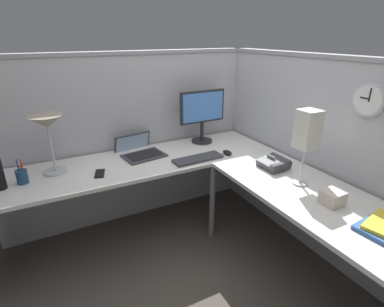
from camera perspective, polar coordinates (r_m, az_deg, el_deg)
name	(u,v)px	position (r m, az deg, el deg)	size (l,w,h in m)	color
ground_plane	(205,251)	(2.67, 2.46, -18.05)	(6.80, 6.80, 0.00)	#4C443D
cubicle_wall_back	(126,139)	(2.87, -12.40, 2.64)	(2.57, 0.12, 1.58)	#B2B2B7
cubicle_wall_right	(317,157)	(2.60, 22.69, -0.66)	(0.12, 2.37, 1.58)	#B2B2B7
desk	(192,192)	(2.22, 0.04, -7.31)	(2.35, 2.15, 0.73)	silver
monitor	(202,113)	(2.85, 1.98, 7.80)	(0.46, 0.20, 0.50)	#232326
laptop	(139,151)	(2.68, -10.09, 0.53)	(0.40, 0.43, 0.22)	#38383D
keyboard	(198,159)	(2.51, 1.14, -0.97)	(0.43, 0.14, 0.02)	#38383D
computer_mouse	(227,152)	(2.64, 6.74, 0.20)	(0.06, 0.10, 0.03)	black
desk_lamp_dome	(47,127)	(2.40, -25.83, 4.65)	(0.24, 0.24, 0.44)	#B7BABF
pen_cup	(22,176)	(2.42, -29.65, -3.80)	(0.08, 0.08, 0.18)	navy
cell_phone	(100,174)	(2.36, -17.16, -3.66)	(0.07, 0.14, 0.01)	black
office_phone	(274,164)	(2.43, 15.32, -1.93)	(0.19, 0.21, 0.11)	#38383D
desk_lamp_paper	(307,132)	(2.12, 21.09, 3.89)	(0.13, 0.13, 0.53)	#B7BABF
tissue_box	(332,198)	(2.05, 25.15, -7.64)	(0.12, 0.12, 0.09)	beige
wall_clock	(369,100)	(2.22, 30.67, 8.76)	(0.04, 0.22, 0.22)	#B7BABF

